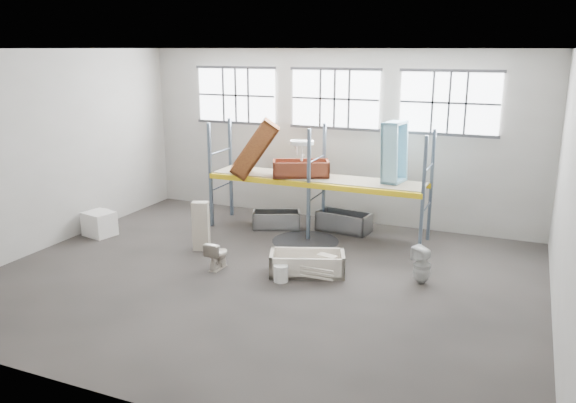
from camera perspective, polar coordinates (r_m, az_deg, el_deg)
The scene contains 34 objects.
floor at distance 13.01m, azimuth -2.61°, elevation -7.78°, with size 12.00×10.00×0.10m, color #4D4642.
ceiling at distance 11.98m, azimuth -2.91°, elevation 15.30°, with size 12.00×10.00×0.10m, color silver.
wall_back at distance 16.86m, azimuth 4.76°, elevation 6.52°, with size 12.00×0.10×5.00m, color #A39F97.
wall_front at distance 8.16m, azimuth -18.36°, elevation -3.61°, with size 12.00×0.10×5.00m, color #A7A29A.
wall_left at distance 15.80m, azimuth -23.00°, elevation 4.79°, with size 0.10×10.00×5.00m, color #9E9A93.
wall_right at distance 11.10m, azimuth 26.64°, elevation 0.42°, with size 0.10×10.00×5.00m, color #A19D96.
window_left at distance 17.90m, azimuth -5.21°, elevation 10.56°, with size 2.60×0.04×1.60m, color white.
window_mid at distance 16.63m, azimuth 4.72°, elevation 10.22°, with size 2.60×0.04×1.60m, color white.
window_right at distance 15.92m, azimuth 15.86°, elevation 9.49°, with size 2.60×0.04×1.60m, color white.
rack_upright_la at distance 16.35m, azimuth -7.79°, elevation 2.60°, with size 0.08×0.08×3.00m, color slate.
rack_upright_lb at distance 17.37m, azimuth -5.77°, elevation 3.40°, with size 0.08×0.08×3.00m, color slate.
rack_upright_ma at distance 15.06m, azimuth 2.09°, elevation 1.65°, with size 0.08×0.08×3.00m, color slate.
rack_upright_mb at distance 16.16m, azimuth 3.61°, elevation 2.56°, with size 0.08×0.08×3.00m, color slate.
rack_upright_ra at distance 14.30m, azimuth 13.38°, elevation 0.51°, with size 0.08×0.08×3.00m, color slate.
rack_upright_rb at distance 15.46m, azimuth 14.16°, elevation 1.54°, with size 0.08×0.08×3.00m, color slate.
rack_beam_front at distance 15.06m, azimuth 2.09°, elevation 1.65°, with size 6.00×0.10×0.14m, color yellow.
rack_beam_back at distance 16.16m, azimuth 3.61°, elevation 2.56°, with size 6.00×0.10×0.14m, color yellow.
shelf_deck at distance 15.59m, azimuth 2.88°, elevation 2.41°, with size 5.90×1.10×0.03m, color gray.
wet_patch at distance 15.31m, azimuth 1.76°, elevation -3.97°, with size 1.80×1.80×0.00m, color black.
bathtub_beige at distance 13.09m, azimuth 1.93°, elevation -6.21°, with size 1.70×0.80×0.50m, color silver, non-canonical shape.
cistern_spare at distance 12.99m, azimuth 3.94°, elevation -6.27°, with size 0.44×0.21×0.42m, color beige.
sink_in_tub at distance 13.20m, azimuth -0.12°, elevation -6.42°, with size 0.40×0.40×0.14m, color beige.
toilet_beige at distance 13.45m, azimuth -7.08°, elevation -5.32°, with size 0.38×0.66×0.68m, color beige.
cistern_tall at distance 14.64m, azimuth -8.72°, elevation -2.44°, with size 0.41×0.27×1.27m, color beige.
toilet_white at distance 12.85m, azimuth 13.28°, elevation -6.22°, with size 0.38×0.39×0.84m, color silver.
steel_tub_left at distance 16.32m, azimuth -1.16°, elevation -1.84°, with size 1.34×0.63×0.49m, color #9DA1A5, non-canonical shape.
steel_tub_right at distance 16.15m, azimuth 5.62°, elevation -2.01°, with size 1.48×0.69×0.54m, color #94979A, non-canonical shape.
rust_tub_flat at distance 15.62m, azimuth 1.29°, elevation 3.34°, with size 1.53×0.72×0.43m, color maroon, non-canonical shape.
rust_tub_tilted at distance 15.93m, azimuth -3.35°, elevation 5.30°, with size 1.72×0.81×0.48m, color brown, non-canonical shape.
sink_on_shelf at distance 15.39m, azimuth 1.38°, elevation 4.21°, with size 0.64×0.50×0.57m, color white.
blue_tub_upright at distance 15.07m, azimuth 10.61°, elevation 4.88°, with size 1.59×0.74×0.45m, color #8ECBE0, non-canonical shape.
bucket at distance 12.69m, azimuth -0.72°, elevation -7.21°, with size 0.32×0.32×0.38m, color white.
carton_near at distance 16.52m, azimuth -18.38°, elevation -2.12°, with size 0.77×0.66×0.66m, color white.
carton_far at distance 17.38m, azimuth -18.71°, elevation -1.59°, with size 0.59×0.59×0.50m, color silver.
Camera 1 is at (5.23, -10.78, 5.02)m, focal length 35.47 mm.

